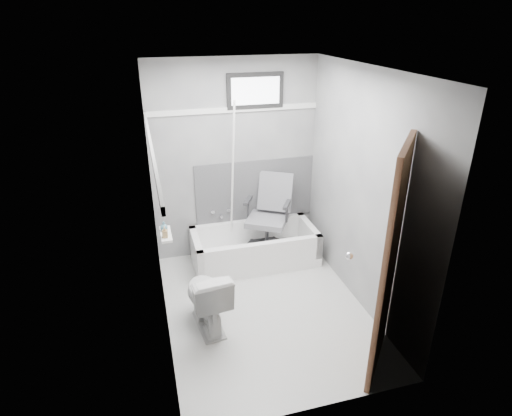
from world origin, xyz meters
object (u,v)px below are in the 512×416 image
object	(u,v)px
toilet	(207,298)
door	(441,281)
office_chair	(267,215)
soap_bottle_a	(165,232)
bathtub	(255,246)
soap_bottle_b	(164,226)

from	to	relation	value
toilet	door	xyz separation A→B (m)	(1.60, -1.17, 0.67)
office_chair	soap_bottle_a	bearing A→B (deg)	-115.28
toilet	door	size ratio (longest dim) A/B	0.33
office_chair	bathtub	bearing A→B (deg)	-133.06
soap_bottle_b	soap_bottle_a	bearing A→B (deg)	-90.00
bathtub	door	world-z (taller)	door
toilet	soap_bottle_a	xyz separation A→B (m)	(-0.32, 0.23, 0.64)
soap_bottle_a	soap_bottle_b	world-z (taller)	soap_bottle_a
soap_bottle_b	toilet	bearing A→B (deg)	-49.46
toilet	soap_bottle_b	bearing A→B (deg)	-56.14
door	soap_bottle_b	bearing A→B (deg)	141.11
toilet	soap_bottle_b	size ratio (longest dim) A/B	7.22
toilet	soap_bottle_a	world-z (taller)	soap_bottle_a
office_chair	soap_bottle_b	size ratio (longest dim) A/B	10.20
door	soap_bottle_b	xyz separation A→B (m)	(-1.92, 1.55, -0.04)
bathtub	soap_bottle_a	size ratio (longest dim) A/B	13.65
soap_bottle_a	door	bearing A→B (deg)	-36.27
bathtub	door	bearing A→B (deg)	-69.28
office_chair	soap_bottle_b	bearing A→B (deg)	-119.89
bathtub	toilet	bearing A→B (deg)	-126.42
toilet	soap_bottle_b	distance (m)	0.80
toilet	soap_bottle_b	xyz separation A→B (m)	(-0.32, 0.37, 0.63)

